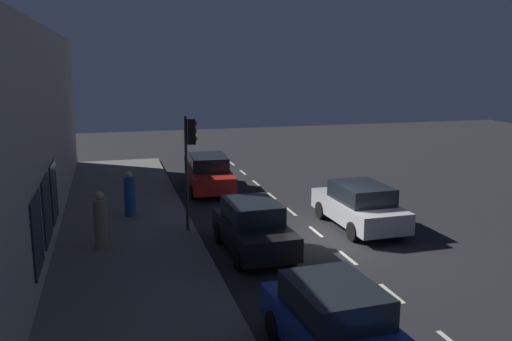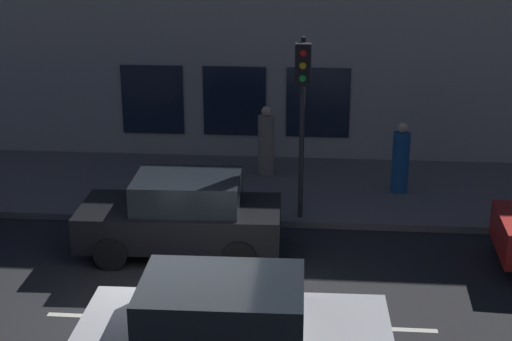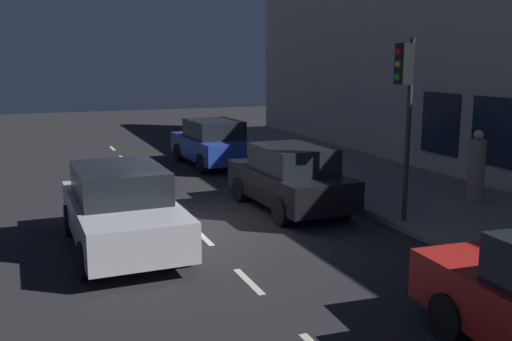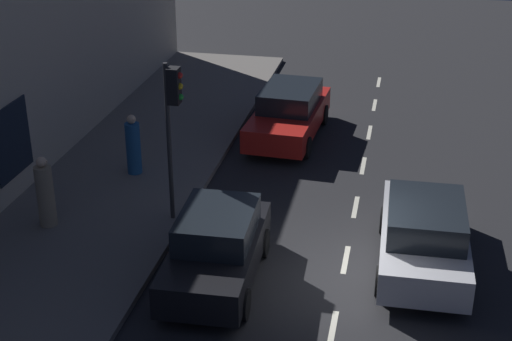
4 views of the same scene
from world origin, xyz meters
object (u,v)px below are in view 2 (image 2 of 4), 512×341
pedestrian_0 (400,160)px  pedestrian_1 (266,143)px  parked_car_2 (182,215)px  traffic_light (303,89)px  parked_car_1 (231,333)px

pedestrian_0 → pedestrian_1: size_ratio=0.96×
parked_car_2 → traffic_light: bearing=-57.3°
parked_car_1 → traffic_light: bearing=171.0°
parked_car_2 → pedestrian_1: 4.66m
traffic_light → parked_car_1: (-5.79, 0.80, -2.21)m
parked_car_1 → parked_car_2: same height
parked_car_1 → pedestrian_1: (8.71, 0.13, 0.16)m
traffic_light → pedestrian_0: size_ratio=2.31×
parked_car_1 → parked_car_2: 4.48m
traffic_light → parked_car_2: (-1.55, 2.25, -2.21)m
parked_car_2 → pedestrian_1: pedestrian_1 is taller
parked_car_1 → pedestrian_0: pedestrian_0 is taller
parked_car_1 → pedestrian_1: 8.71m
parked_car_2 → pedestrian_1: bearing=-18.3°
pedestrian_0 → pedestrian_1: 3.37m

